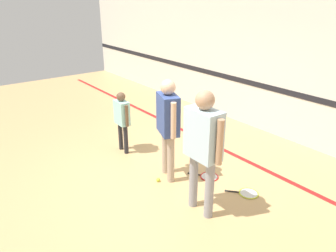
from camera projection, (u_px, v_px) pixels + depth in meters
ground_plane at (156, 174)px, 5.73m from camera, size 16.00×16.00×0.00m
wall_back at (276, 62)px, 6.90m from camera, size 16.00×0.07×3.20m
floor_stripe at (222, 149)px, 6.66m from camera, size 14.40×0.10×0.01m
person_instructor at (168, 119)px, 5.27m from camera, size 0.62×0.41×1.71m
person_student_left at (122, 116)px, 6.29m from camera, size 0.46×0.20×1.22m
person_student_right at (203, 141)px, 4.36m from camera, size 0.69×0.28×1.82m
racket_spare_on_floor at (208, 176)px, 5.65m from camera, size 0.55×0.45×0.03m
racket_second_spare at (248, 193)px, 5.18m from camera, size 0.51×0.47×0.03m
tennis_ball_near_instructor at (158, 180)px, 5.50m from camera, size 0.07×0.07×0.07m
tennis_ball_by_spare_racket at (196, 174)px, 5.66m from camera, size 0.07×0.07×0.07m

